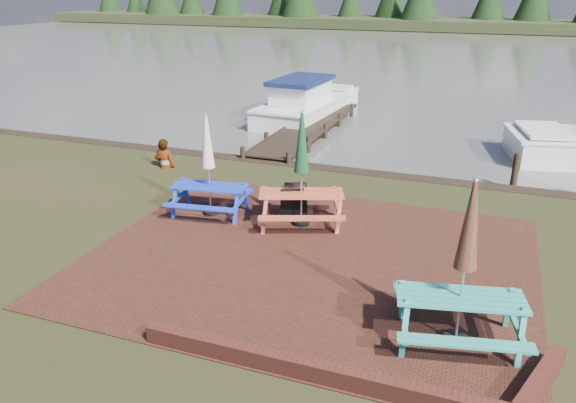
{
  "coord_description": "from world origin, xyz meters",
  "views": [
    {
      "loc": [
        3.25,
        -8.97,
        5.41
      ],
      "look_at": [
        -0.68,
        1.54,
        1.0
      ],
      "focal_mm": 35.0,
      "sensor_mm": 36.0,
      "label": 1
    }
  ],
  "objects_px": {
    "picnic_table_red": "(301,187)",
    "chalkboard": "(294,202)",
    "person": "(163,139)",
    "picnic_table_teal": "(462,289)",
    "boat_jetty": "(307,105)",
    "picnic_table_blue": "(209,181)",
    "jetty": "(308,128)"
  },
  "relations": [
    {
      "from": "picnic_table_blue",
      "to": "jetty",
      "type": "xyz_separation_m",
      "value": [
        -0.44,
        8.86,
        -0.77
      ]
    },
    {
      "from": "picnic_table_red",
      "to": "person",
      "type": "relative_size",
      "value": 1.5
    },
    {
      "from": "picnic_table_red",
      "to": "person",
      "type": "distance_m",
      "value": 6.06
    },
    {
      "from": "picnic_table_blue",
      "to": "boat_jetty",
      "type": "distance_m",
      "value": 11.72
    },
    {
      "from": "picnic_table_red",
      "to": "chalkboard",
      "type": "distance_m",
      "value": 0.61
    },
    {
      "from": "picnic_table_blue",
      "to": "chalkboard",
      "type": "height_order",
      "value": "picnic_table_blue"
    },
    {
      "from": "picnic_table_red",
      "to": "picnic_table_blue",
      "type": "xyz_separation_m",
      "value": [
        -2.31,
        -0.18,
        -0.07
      ]
    },
    {
      "from": "jetty",
      "to": "boat_jetty",
      "type": "distance_m",
      "value": 2.95
    },
    {
      "from": "picnic_table_blue",
      "to": "picnic_table_teal",
      "type": "bearing_deg",
      "value": -36.13
    },
    {
      "from": "boat_jetty",
      "to": "person",
      "type": "bearing_deg",
      "value": -96.81
    },
    {
      "from": "chalkboard",
      "to": "person",
      "type": "bearing_deg",
      "value": 128.15
    },
    {
      "from": "picnic_table_teal",
      "to": "boat_jetty",
      "type": "bearing_deg",
      "value": 104.51
    },
    {
      "from": "person",
      "to": "picnic_table_blue",
      "type": "bearing_deg",
      "value": 132.27
    },
    {
      "from": "jetty",
      "to": "person",
      "type": "distance_m",
      "value": 6.6
    },
    {
      "from": "boat_jetty",
      "to": "picnic_table_red",
      "type": "bearing_deg",
      "value": -67.77
    },
    {
      "from": "chalkboard",
      "to": "person",
      "type": "xyz_separation_m",
      "value": [
        -5.16,
        2.45,
        0.45
      ]
    },
    {
      "from": "boat_jetty",
      "to": "picnic_table_blue",
      "type": "bearing_deg",
      "value": -78.88
    },
    {
      "from": "picnic_table_red",
      "to": "chalkboard",
      "type": "height_order",
      "value": "picnic_table_red"
    },
    {
      "from": "picnic_table_teal",
      "to": "picnic_table_red",
      "type": "xyz_separation_m",
      "value": [
        -3.86,
        3.52,
        -0.01
      ]
    },
    {
      "from": "picnic_table_blue",
      "to": "jetty",
      "type": "bearing_deg",
      "value": 85.14
    },
    {
      "from": "picnic_table_teal",
      "to": "chalkboard",
      "type": "height_order",
      "value": "picnic_table_teal"
    },
    {
      "from": "person",
      "to": "boat_jetty",
      "type": "bearing_deg",
      "value": -106.1
    },
    {
      "from": "picnic_table_teal",
      "to": "person",
      "type": "relative_size",
      "value": 1.51
    },
    {
      "from": "picnic_table_blue",
      "to": "boat_jetty",
      "type": "relative_size",
      "value": 0.35
    },
    {
      "from": "picnic_table_teal",
      "to": "picnic_table_red",
      "type": "bearing_deg",
      "value": 125.27
    },
    {
      "from": "picnic_table_blue",
      "to": "boat_jetty",
      "type": "xyz_separation_m",
      "value": [
        -1.42,
        11.62,
        -0.48
      ]
    },
    {
      "from": "picnic_table_blue",
      "to": "jetty",
      "type": "height_order",
      "value": "picnic_table_blue"
    },
    {
      "from": "chalkboard",
      "to": "boat_jetty",
      "type": "xyz_separation_m",
      "value": [
        -3.46,
        11.2,
        -0.05
      ]
    },
    {
      "from": "chalkboard",
      "to": "person",
      "type": "height_order",
      "value": "person"
    },
    {
      "from": "picnic_table_blue",
      "to": "chalkboard",
      "type": "relative_size",
      "value": 2.86
    },
    {
      "from": "picnic_table_teal",
      "to": "chalkboard",
      "type": "xyz_separation_m",
      "value": [
        -4.13,
        3.76,
        -0.5
      ]
    },
    {
      "from": "picnic_table_red",
      "to": "picnic_table_blue",
      "type": "bearing_deg",
      "value": 163.93
    }
  ]
}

